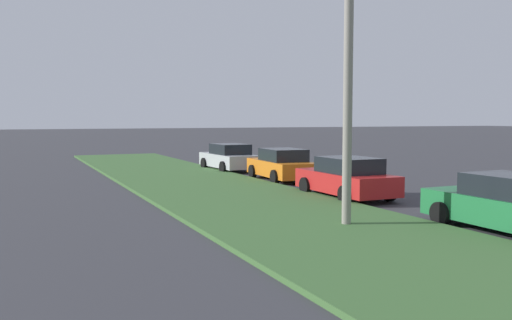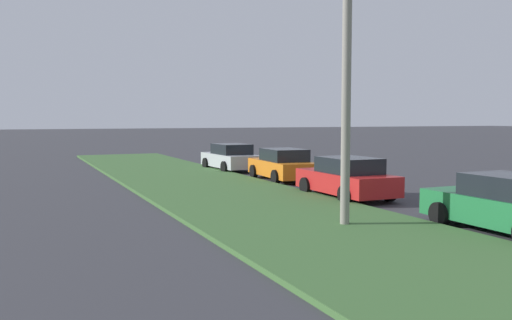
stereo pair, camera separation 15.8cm
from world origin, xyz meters
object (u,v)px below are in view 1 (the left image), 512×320
object	(u,v)px
parked_car_green	(509,204)
parked_car_orange	(282,165)
parked_car_red	(346,178)
streetlight	(358,59)
parked_car_silver	(229,158)

from	to	relation	value
parked_car_green	parked_car_orange	size ratio (longest dim) A/B	0.98
parked_car_green	parked_car_orange	xyz separation A→B (m)	(12.59, -0.03, 0.00)
parked_car_green	parked_car_red	xyz separation A→B (m)	(6.76, 0.32, 0.00)
parked_car_orange	streetlight	distance (m)	11.42
parked_car_red	streetlight	world-z (taller)	streetlight
parked_car_silver	parked_car_green	bearing A→B (deg)	179.03
parked_car_orange	parked_car_silver	distance (m)	5.40
streetlight	parked_car_silver	bearing A→B (deg)	-9.34
parked_car_green	parked_car_red	size ratio (longest dim) A/B	1.00
parked_car_green	parked_car_silver	world-z (taller)	same
parked_car_orange	streetlight	bearing A→B (deg)	166.47
parked_car_red	parked_car_silver	bearing A→B (deg)	0.95
parked_car_silver	streetlight	size ratio (longest dim) A/B	0.58
parked_car_orange	parked_car_silver	world-z (taller)	same
parked_car_green	parked_car_silver	xyz separation A→B (m)	(17.98, 0.46, 0.00)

